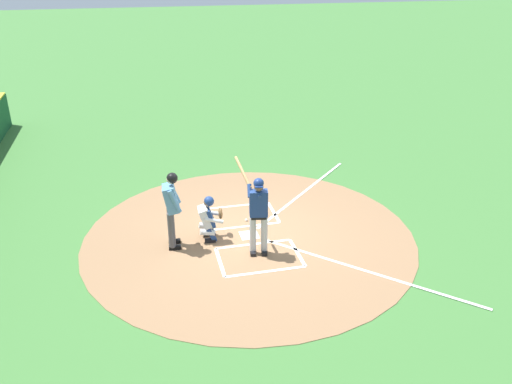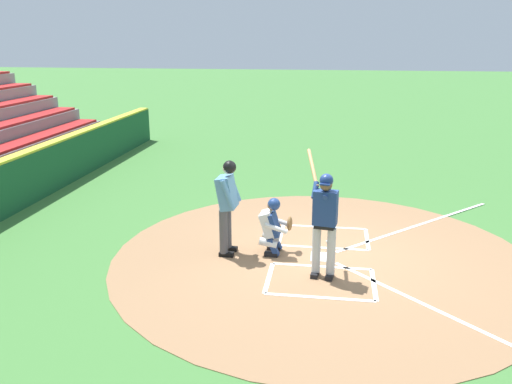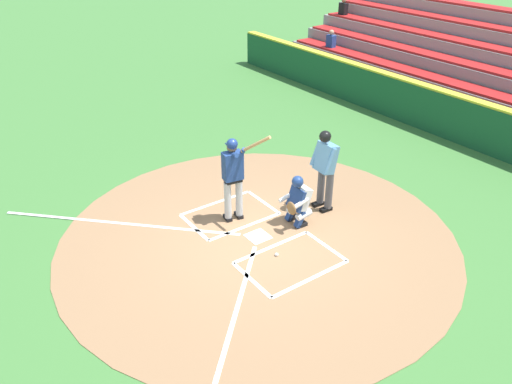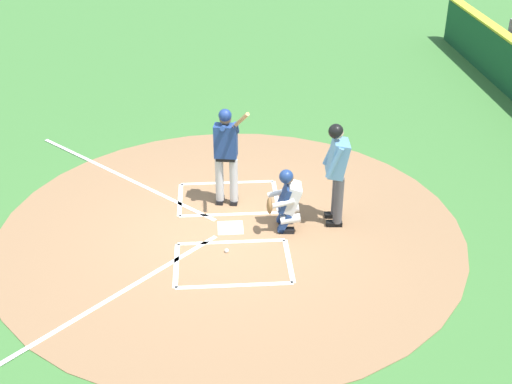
{
  "view_description": "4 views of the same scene",
  "coord_description": "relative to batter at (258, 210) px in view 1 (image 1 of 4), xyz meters",
  "views": [
    {
      "loc": [
        10.82,
        -2.38,
        6.29
      ],
      "look_at": [
        0.14,
        0.14,
        1.22
      ],
      "focal_mm": 36.49,
      "sensor_mm": 36.0,
      "label": 1
    },
    {
      "loc": [
        9.31,
        0.1,
        4.05
      ],
      "look_at": [
        -0.12,
        -1.3,
        1.22
      ],
      "focal_mm": 36.66,
      "sensor_mm": 36.0,
      "label": 2
    },
    {
      "loc": [
        -6.96,
        5.0,
        5.86
      ],
      "look_at": [
        0.34,
        -0.19,
        0.84
      ],
      "focal_mm": 35.72,
      "sensor_mm": 36.0,
      "label": 3
    },
    {
      "loc": [
        -9.81,
        0.25,
        6.19
      ],
      "look_at": [
        -0.34,
        -0.42,
        0.9
      ],
      "focal_mm": 46.85,
      "sensor_mm": 36.0,
      "label": 4
    }
  ],
  "objects": [
    {
      "name": "ground_plane",
      "position": [
        -0.84,
        -0.02,
        -1.1
      ],
      "size": [
        120.0,
        120.0,
        0.0
      ],
      "primitive_type": "plane",
      "color": "#427A38"
    },
    {
      "name": "batter",
      "position": [
        0.0,
        0.0,
        0.0
      ],
      "size": [
        1.02,
        0.6,
        2.13
      ],
      "color": "#BCBCBC",
      "rests_on": "ground"
    },
    {
      "name": "dirt_circle",
      "position": [
        -0.84,
        -0.02,
        -1.09
      ],
      "size": [
        8.0,
        8.0,
        0.01
      ],
      "primitive_type": "cylinder",
      "color": "#99704C",
      "rests_on": "ground"
    },
    {
      "name": "baseball",
      "position": [
        -1.58,
        0.07,
        -1.06
      ],
      "size": [
        0.07,
        0.07,
        0.07
      ],
      "primitive_type": "sphere",
      "color": "white",
      "rests_on": "ground"
    },
    {
      "name": "catcher",
      "position": [
        -0.9,
        -0.98,
        -0.51
      ],
      "size": [
        0.59,
        0.63,
        1.13
      ],
      "color": "black",
      "rests_on": "ground"
    },
    {
      "name": "plate_umpire",
      "position": [
        -0.74,
        -1.84,
        -0.02
      ],
      "size": [
        0.6,
        0.44,
        1.86
      ],
      "color": "#4C4C51",
      "rests_on": "ground"
    },
    {
      "name": "home_plate_and_chalk",
      "position": [
        -0.84,
        0.86,
        -1.08
      ],
      "size": [
        7.93,
        4.91,
        0.01
      ],
      "color": "white",
      "rests_on": "dirt_circle"
    }
  ]
}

